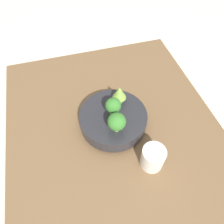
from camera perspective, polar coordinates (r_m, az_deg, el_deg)
The scene contains 7 objects.
ground_plane at distance 0.90m, azimuth 0.97°, elevation -6.65°, with size 6.00×6.00×0.00m, color beige.
table at distance 0.88m, azimuth 0.99°, elevation -6.05°, with size 1.06×0.84×0.04m.
bowl at distance 0.85m, azimuth -0.00°, elevation -1.97°, with size 0.26×0.26×0.07m.
romanesco_piece_far at distance 0.83m, azimuth 1.95°, elevation 4.89°, with size 0.05×0.05×0.08m.
broccoli_floret_center at distance 0.79m, azimuth -0.00°, elevation 1.48°, with size 0.06×0.06×0.09m.
broccoli_floret_right at distance 0.75m, azimuth 1.24°, elevation -2.59°, with size 0.07×0.07×0.08m.
cup at distance 0.78m, azimuth 10.60°, elevation -11.63°, with size 0.08×0.08×0.09m.
Camera 1 is at (0.43, -0.14, 0.77)m, focal length 35.00 mm.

